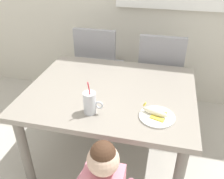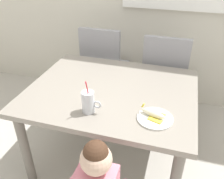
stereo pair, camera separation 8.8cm
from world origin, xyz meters
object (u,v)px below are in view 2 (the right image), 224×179
object	(u,v)px
dining_table	(112,99)
dining_chair_left	(104,64)
dining_chair_right	(164,74)
peeled_banana	(154,114)
snack_plate	(155,118)
milk_cup	(88,103)

from	to	relation	value
dining_table	dining_chair_left	bearing A→B (deg)	113.03
dining_chair_right	peeled_banana	world-z (taller)	dining_chair_right
dining_chair_right	peeled_banana	xyz separation A→B (m)	(0.01, -0.96, 0.20)
dining_table	dining_chair_right	bearing A→B (deg)	63.74
dining_chair_left	snack_plate	xyz separation A→B (m)	(0.69, -1.02, 0.18)
dining_table	dining_chair_right	world-z (taller)	dining_chair_right
snack_plate	dining_chair_left	bearing A→B (deg)	123.94
snack_plate	peeled_banana	bearing A→B (deg)	138.40
milk_cup	dining_chair_right	bearing A→B (deg)	68.31
dining_table	snack_plate	size ratio (longest dim) A/B	5.49
snack_plate	peeled_banana	size ratio (longest dim) A/B	1.31
dining_chair_left	peeled_banana	size ratio (longest dim) A/B	5.48
dining_chair_left	peeled_banana	world-z (taller)	dining_chair_left
milk_cup	peeled_banana	world-z (taller)	milk_cup
snack_plate	peeled_banana	xyz separation A→B (m)	(-0.01, 0.01, 0.03)
dining_chair_right	milk_cup	distance (m)	1.12
dining_chair_left	milk_cup	xyz separation A→B (m)	(0.25, -1.06, 0.24)
dining_chair_right	peeled_banana	size ratio (longest dim) A/B	5.48
dining_table	milk_cup	bearing A→B (deg)	-100.79
dining_table	peeled_banana	xyz separation A→B (m)	(0.36, -0.26, 0.12)
dining_chair_left	peeled_banana	bearing A→B (deg)	123.74
peeled_banana	snack_plate	bearing A→B (deg)	-41.60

